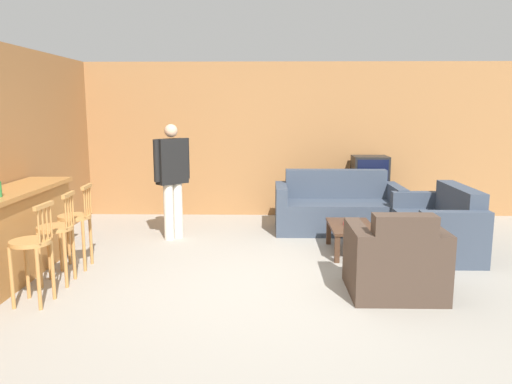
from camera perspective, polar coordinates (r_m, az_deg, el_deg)
The scene contains 15 objects.
ground_plane at distance 5.37m, azimuth 1.33°, elevation -10.57°, with size 24.00×24.00×0.00m, color gray.
wall_back at distance 8.55m, azimuth 1.32°, elevation 5.96°, with size 9.40×0.08×2.60m.
wall_left at distance 7.03m, azimuth -25.04°, elevation 4.24°, with size 0.08×8.50×2.60m.
bar_counter at distance 5.91m, azimuth -26.82°, elevation -4.73°, with size 0.55×2.47×0.97m.
bar_chair_near at distance 5.16m, azimuth -24.21°, elevation -6.07°, with size 0.40×0.40×0.98m.
bar_chair_mid at distance 5.65m, azimuth -21.79°, elevation -4.58°, with size 0.39×0.39×0.98m.
bar_chair_far at distance 6.13m, azimuth -19.87°, elevation -3.37°, with size 0.39×0.39×0.98m.
couch_far at distance 7.67m, azimuth 9.29°, elevation -1.97°, with size 1.87×0.88×0.90m.
armchair_near at distance 5.21m, azimuth 15.60°, elevation -7.79°, with size 0.90×0.83×0.87m.
loveseat_right at distance 6.84m, azimuth 20.12°, elevation -3.90°, with size 0.81×1.49×0.86m.
coffee_table at distance 6.52m, azimuth 10.84°, elevation -4.23°, with size 0.55×0.91×0.36m.
tv_unit at distance 8.50m, azimuth 12.74°, elevation -1.30°, with size 1.08×0.45×0.54m.
tv at distance 8.41m, azimuth 12.88°, elevation 2.26°, with size 0.57×0.47×0.52m.
book_on_table at distance 6.55m, azimuth 10.81°, elevation -3.52°, with size 0.22×0.18×0.03m.
person_by_window at distance 7.08m, azimuth -9.55°, elevation 1.93°, with size 0.44×0.42×1.62m.
Camera 1 is at (-0.02, -5.03, 1.86)m, focal length 35.00 mm.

